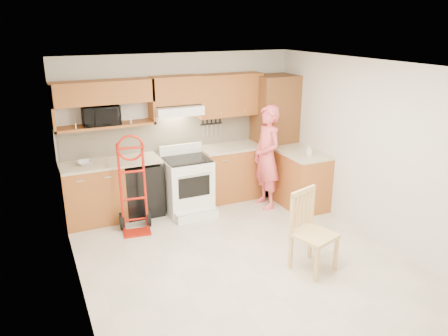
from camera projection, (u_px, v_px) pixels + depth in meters
floor at (240, 258)px, 5.77m from camera, size 4.00×4.50×0.02m
ceiling at (242, 64)px, 4.96m from camera, size 4.00×4.50×0.02m
wall_back at (180, 129)px, 7.30m from camera, size 4.00×0.02×2.50m
wall_front at (371, 252)px, 3.42m from camera, size 4.00×0.02×2.50m
wall_left at (71, 194)px, 4.56m from camera, size 0.02×4.50×2.50m
wall_right at (367, 149)px, 6.16m from camera, size 0.02×4.50×2.50m
backsplash at (181, 132)px, 7.30m from camera, size 3.92×0.03×0.55m
lower_cab_left at (93, 194)px, 6.68m from camera, size 0.90×0.60×0.90m
dishwasher at (141, 188)px, 6.99m from camera, size 0.60×0.60×0.85m
lower_cab_right at (232, 173)px, 7.62m from camera, size 1.14×0.60×0.90m
countertop_left at (110, 163)px, 6.65m from camera, size 1.50×0.63×0.04m
countertop_right at (232, 147)px, 7.47m from camera, size 1.14×0.63×0.04m
cab_return_right at (300, 180)px, 7.28m from camera, size 0.60×1.00×0.90m
countertop_return at (301, 153)px, 7.13m from camera, size 0.63×1.00×0.04m
pantry_tall at (274, 135)px, 7.76m from camera, size 0.70×0.60×2.10m
upper_cab_left at (103, 92)px, 6.42m from camera, size 1.50×0.33×0.34m
upper_shelf_mw at (106, 126)px, 6.59m from camera, size 1.50×0.33×0.04m
upper_cab_center at (175, 90)px, 6.88m from camera, size 0.76×0.33×0.44m
upper_cab_right at (229, 95)px, 7.31m from camera, size 1.14×0.33×0.70m
range_hood at (177, 110)px, 6.93m from camera, size 0.76×0.46×0.14m
knife_strip at (212, 127)px, 7.48m from camera, size 0.40×0.05×0.29m
microwave at (101, 115)px, 6.51m from camera, size 0.54×0.36×0.30m
range at (189, 181)px, 6.98m from camera, size 0.72×0.95×1.06m
person at (267, 157)px, 7.11m from camera, size 0.43×0.64×1.72m
hand_truck at (133, 189)px, 6.29m from camera, size 0.58×0.55×1.33m
dining_chair at (315, 232)px, 5.33m from camera, size 0.59×0.62×1.03m
soap_bottle at (309, 150)px, 6.92m from camera, size 0.10×0.10×0.17m
bowl at (85, 163)px, 6.48m from camera, size 0.24×0.24×0.06m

